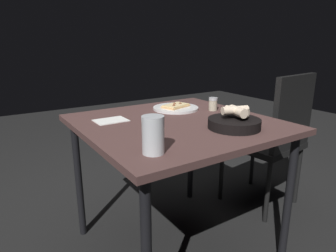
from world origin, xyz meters
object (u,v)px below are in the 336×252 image
(dining_table, at_px, (177,134))
(chair_near, at_px, (274,134))
(bread_basket, at_px, (235,121))
(pepper_shaker, at_px, (213,105))
(beer_glass, at_px, (153,137))
(pizza_plate, at_px, (176,108))

(dining_table, relative_size, chair_near, 1.00)
(bread_basket, distance_m, pepper_shaker, 0.37)
(pepper_shaker, distance_m, chair_near, 0.55)
(beer_glass, bearing_deg, pepper_shaker, 32.41)
(dining_table, xyz_separation_m, chair_near, (0.80, 0.00, -0.14))
(pizza_plate, xyz_separation_m, bread_basket, (0.01, -0.48, 0.02))
(pizza_plate, distance_m, beer_glass, 0.73)
(pepper_shaker, bearing_deg, chair_near, -9.29)
(chair_near, bearing_deg, pizza_plate, 161.30)
(dining_table, relative_size, bread_basket, 3.84)
(dining_table, distance_m, beer_glass, 0.48)
(bread_basket, relative_size, pepper_shaker, 3.23)
(dining_table, relative_size, pizza_plate, 3.49)
(dining_table, distance_m, chair_near, 0.81)
(dining_table, bearing_deg, pizza_plate, 56.64)
(pepper_shaker, xyz_separation_m, chair_near, (0.49, -0.08, -0.24))
(chair_near, bearing_deg, bread_basket, -158.45)
(pizza_plate, relative_size, pepper_shaker, 3.55)
(dining_table, height_order, bread_basket, bread_basket)
(pizza_plate, height_order, pepper_shaker, pepper_shaker)
(pizza_plate, xyz_separation_m, pepper_shaker, (0.17, -0.14, 0.02))
(pizza_plate, relative_size, beer_glass, 1.93)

